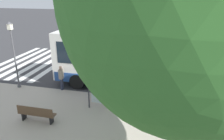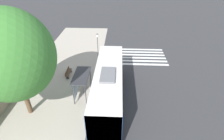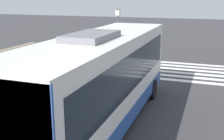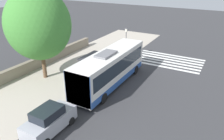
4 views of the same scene
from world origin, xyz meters
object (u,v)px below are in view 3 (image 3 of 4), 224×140
Objects in this scene: bench at (45,75)px; bus_shelter at (45,65)px; bus at (101,79)px; pedestrian at (107,71)px; street_lamp_near at (118,35)px.

bus_shelter is at bearing -56.03° from bench.
bench is at bearing 140.99° from bus.
bus is at bearing -71.44° from pedestrian.
bus is at bearing -75.93° from street_lamp_near.
bus is 6.75× the size of pedestrian.
bus is 8.01m from street_lamp_near.
bus reaches higher than bus_shelter.
bus_shelter is 7.05m from street_lamp_near.
pedestrian is (-1.61, 4.78, -1.01)m from bus.
bus reaches higher than pedestrian.
bus_shelter is 2.03× the size of pedestrian.
street_lamp_near is (-1.94, 7.74, 0.60)m from bus.
street_lamp_near is at bearing 81.77° from bus_shelter.
street_lamp_near is (1.01, 6.96, 0.49)m from bus_shelter.
bus_shelter is 1.77× the size of bench.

